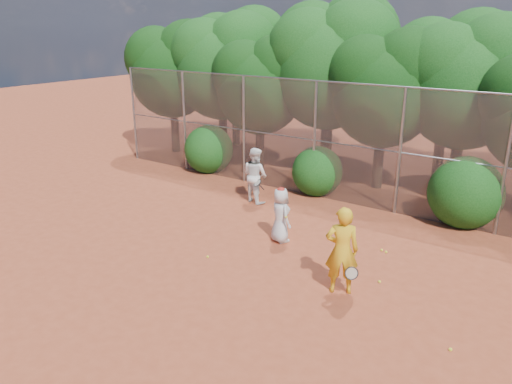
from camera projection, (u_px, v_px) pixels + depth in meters
The scene contains 22 objects.
ground at pixel (232, 267), 12.51m from camera, with size 80.00×80.00×0.00m, color brown.
fence_back at pixel (338, 142), 16.57m from camera, with size 20.05×0.09×4.03m.
tree_0 at pixel (173, 67), 22.60m from camera, with size 4.38×3.81×6.00m.
tree_1 at pixel (223, 63), 21.56m from camera, with size 4.64×4.03×6.35m.
tree_2 at pixel (262, 82), 19.85m from camera, with size 3.99×3.47×5.47m.
tree_3 at pixel (331, 62), 19.01m from camera, with size 4.89×4.26×6.70m.
tree_4 at pixel (386, 85), 17.39m from camera, with size 4.19×3.64×5.73m.
tree_5 at pixel (468, 79), 16.57m from camera, with size 4.51×3.92×6.17m.
tree_9 at pixel (237, 55), 23.83m from camera, with size 4.83×4.20×6.62m.
tree_10 at pixel (334, 52), 21.18m from camera, with size 5.15×4.48×7.06m.
tree_11 at pixel (451, 70), 18.32m from camera, with size 4.64×4.03×6.35m.
bush_0 at pixel (209, 147), 20.33m from camera, with size 2.00×2.00×2.00m, color #104010.
bush_1 at pixel (317, 169), 17.65m from camera, with size 1.80×1.80×1.80m, color #104010.
bush_2 at pixel (466, 189), 14.88m from camera, with size 2.20×2.20×2.20m, color #104010.
player_yellow at pixel (342, 250), 11.05m from camera, with size 0.95×0.79×2.05m.
player_teen at pixel (281, 215), 13.76m from camera, with size 0.90×0.79×1.58m.
player_white at pixel (255, 175), 16.80m from camera, with size 1.07×0.94×1.89m.
ball_0 at pixel (380, 282), 11.73m from camera, with size 0.07×0.07×0.07m, color yellow.
ball_1 at pixel (386, 252), 13.25m from camera, with size 0.07×0.07×0.07m, color yellow.
ball_2 at pixel (450, 350), 9.29m from camera, with size 0.07×0.07×0.07m, color yellow.
ball_3 at pixel (208, 257), 12.98m from camera, with size 0.07×0.07×0.07m, color yellow.
ball_4 at pixel (382, 250), 13.36m from camera, with size 0.07×0.07×0.07m, color yellow.
Camera 1 is at (6.93, -8.87, 5.81)m, focal length 35.00 mm.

